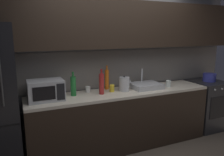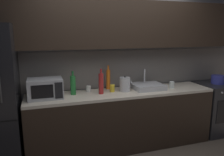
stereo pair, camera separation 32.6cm
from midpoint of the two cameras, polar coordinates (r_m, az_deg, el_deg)
back_wall at (r=3.54m, az=3.87°, el=7.85°), size 4.59×0.44×2.50m
counter_run at (r=3.52m, az=5.43°, el=-10.64°), size 2.85×0.60×0.90m
oven_range at (r=4.48m, az=26.82°, el=-6.93°), size 0.60×0.62×0.90m
microwave at (r=3.10m, az=-13.97°, el=-2.64°), size 0.46×0.35×0.27m
sink_basin at (r=3.59m, az=11.86°, el=-2.17°), size 0.48×0.38×0.30m
kettle at (r=3.39m, az=6.11°, el=-1.65°), size 0.20×0.16×0.24m
wine_bottle_red at (r=3.21m, az=0.06°, el=-1.43°), size 0.07×0.07×0.37m
wine_bottle_green at (r=3.20m, az=-7.18°, el=-1.81°), size 0.08×0.08×0.34m
wine_bottle_orange at (r=3.48m, az=1.70°, el=-0.31°), size 0.06×0.06×0.38m
mug_yellow at (r=3.35m, az=2.86°, el=-2.70°), size 0.07×0.07×0.11m
mug_white at (r=3.36m, az=-3.35°, el=-2.80°), size 0.07×0.07×0.09m
mug_clear at (r=3.73m, az=17.63°, el=-1.73°), size 0.08×0.08×0.11m
cooking_pot at (r=4.37m, az=27.64°, el=-0.37°), size 0.23×0.23×0.14m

